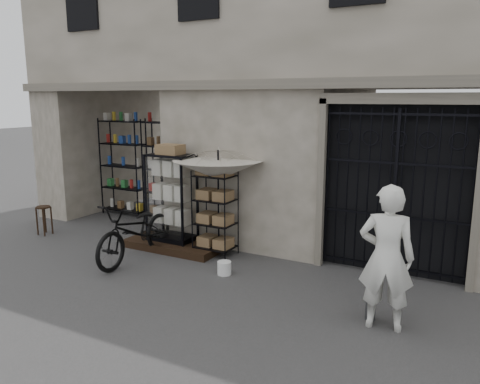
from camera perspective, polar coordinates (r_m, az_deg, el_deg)
The scene contains 14 objects.
ground at distance 7.26m, azimuth 0.34°, elevation -13.08°, with size 80.00×80.00×0.00m, color black.
main_building at distance 10.42m, azimuth 11.36°, elevation 19.43°, with size 14.00×4.00×9.00m, color #AC9F90.
shop_recess at distance 11.60m, azimuth -12.96°, elevation 3.65°, with size 3.00×1.70×3.00m, color black.
shop_shelving at distance 12.04m, azimuth -11.53°, elevation 2.79°, with size 2.70×0.50×2.50m, color black.
iron_gate at distance 8.37m, azimuth 18.55°, elevation 0.41°, with size 2.50×0.21×3.00m.
step_platform at distance 9.66m, azimuth -8.01°, elevation -6.38°, with size 2.00×0.90×0.15m, color black.
display_cabinet at distance 9.54m, azimuth -8.36°, elevation -1.23°, with size 0.99×0.76×1.91m.
wire_rack at distance 9.02m, azimuth -3.05°, elevation -2.70°, with size 0.87×0.75×1.66m.
market_umbrella at distance 8.90m, azimuth -2.69°, elevation 3.36°, with size 1.62×1.65×2.45m.
white_bucket at distance 8.21m, azimuth -1.93°, elevation -9.24°, with size 0.24×0.24×0.23m, color silver.
bicycle at distance 9.16m, azimuth -12.36°, elevation -8.03°, with size 0.75×1.13×2.15m, color black.
wooden_stool at distance 11.33m, azimuth -22.75°, elevation -3.12°, with size 0.36×0.36×0.64m.
steel_bollard at distance 6.77m, azimuth 15.72°, elevation -11.84°, with size 0.14×0.14×0.77m, color #4D4F51.
shopkeeper at distance 6.79m, azimuth 16.91°, elevation -15.45°, with size 0.71×1.95×0.47m, color silver.
Camera 1 is at (3.09, -5.84, 3.01)m, focal length 35.00 mm.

